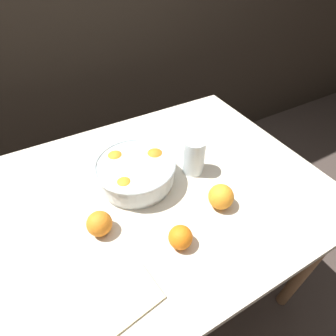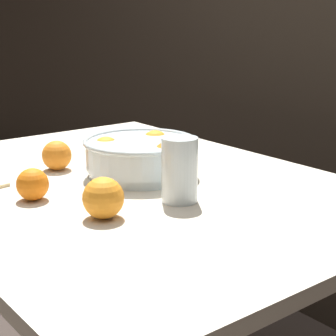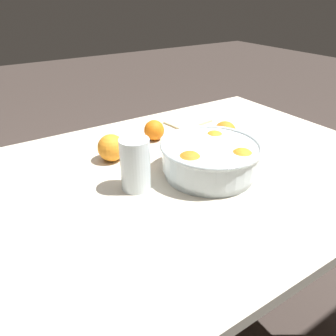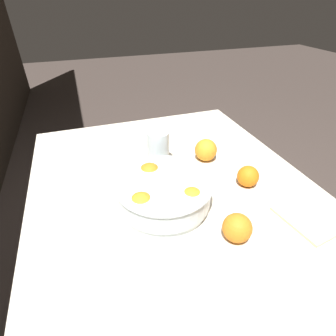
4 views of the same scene
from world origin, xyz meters
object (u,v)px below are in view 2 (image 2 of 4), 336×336
Objects in this scene: juice_glass at (180,174)px; orange_loose_aside at (33,184)px; fruit_bowl at (141,155)px; orange_loose_front at (57,155)px; orange_loose_near_bowl at (103,198)px.

juice_glass reaches higher than orange_loose_aside.
fruit_bowl is 2.01× the size of juice_glass.
orange_loose_aside is at bearing -39.45° from orange_loose_front.
juice_glass is at bearing -13.17° from fruit_bowl.
orange_loose_near_bowl is 0.19m from orange_loose_aside.
fruit_bowl reaches higher than orange_loose_front.
juice_glass reaches higher than fruit_bowl.
fruit_bowl is at bearing 166.83° from juice_glass.
fruit_bowl is at bearing 91.77° from orange_loose_aside.
orange_loose_aside is at bearing -161.94° from orange_loose_near_bowl.
orange_loose_aside is at bearing -129.58° from juice_glass.
orange_loose_near_bowl reaches higher than orange_loose_aside.
juice_glass is 0.31m from orange_loose_aside.
orange_loose_front is at bearing -141.92° from fruit_bowl.
orange_loose_aside is (0.01, -0.29, -0.02)m from fruit_bowl.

